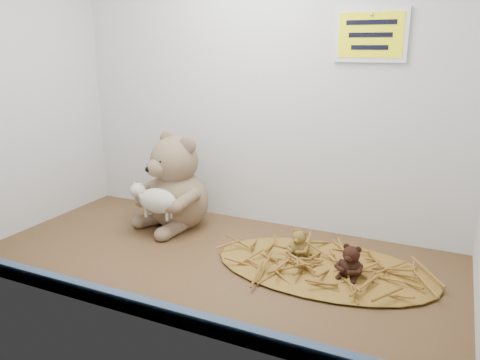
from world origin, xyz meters
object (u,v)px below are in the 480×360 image
at_px(toy_lamb, 158,201).
at_px(mini_teddy_brown, 351,260).
at_px(mini_teddy_tan, 299,242).
at_px(main_teddy, 177,180).

relative_size(toy_lamb, mini_teddy_brown, 1.89).
height_order(toy_lamb, mini_teddy_tan, toy_lamb).
xyz_separation_m(main_teddy, toy_lamb, (0.00, -0.10, -0.03)).
height_order(toy_lamb, mini_teddy_brown, toy_lamb).
bearing_deg(mini_teddy_tan, mini_teddy_brown, -12.06).
bearing_deg(toy_lamb, mini_teddy_brown, -2.50).
xyz_separation_m(toy_lamb, mini_teddy_tan, (0.40, 0.03, -0.06)).
bearing_deg(mini_teddy_tan, main_teddy, 179.23).
bearing_deg(mini_teddy_brown, toy_lamb, -171.92).
xyz_separation_m(toy_lamb, mini_teddy_brown, (0.55, -0.02, -0.06)).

